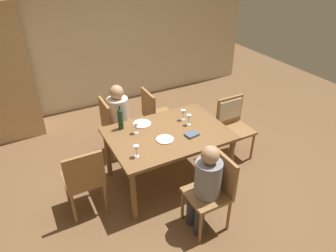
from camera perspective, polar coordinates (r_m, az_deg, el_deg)
ground_plane at (r=4.40m, az=0.00°, el=-9.60°), size 10.00×10.00×0.00m
rear_room_partition at (r=6.08m, az=-12.64°, el=15.97°), size 6.40×0.12×2.70m
dining_table at (r=4.00m, az=0.00°, el=-2.30°), size 1.52×1.07×0.76m
chair_far_left at (r=4.65m, az=-9.98°, el=0.45°), size 0.44×0.44×0.92m
chair_near at (r=3.51m, az=8.41°, el=-11.09°), size 0.44×0.44×0.92m
chair_left_end at (r=3.72m, az=-15.25°, el=-9.20°), size 0.44×0.44×0.92m
chair_right_end at (r=4.68m, az=11.70°, el=1.32°), size 0.44×0.46×0.92m
chair_far_right at (r=4.87m, az=-2.39°, el=2.39°), size 0.44×0.44×0.92m
person_woman_host at (r=4.62m, az=-8.80°, el=2.06°), size 0.35×0.30×1.13m
person_man_bearded at (r=3.39m, az=6.97°, el=-10.39°), size 0.34×0.29×1.10m
wine_bottle_tall_green at (r=4.01m, az=-8.80°, el=1.40°), size 0.07×0.07×0.34m
wine_glass_near_left at (r=4.19m, az=2.82°, el=2.45°), size 0.07×0.07×0.15m
wine_glass_centre at (r=3.49m, az=-5.86°, el=-4.20°), size 0.07×0.07×0.15m
wine_glass_near_right at (r=4.08m, az=3.89°, el=1.56°), size 0.07×0.07×0.15m
wine_glass_far at (r=3.91m, az=-5.96°, el=0.05°), size 0.07×0.07×0.15m
dinner_plate_host at (r=4.14m, az=-4.82°, el=0.42°), size 0.24×0.24×0.01m
dinner_plate_guest_left at (r=3.81m, az=-0.57°, el=-2.48°), size 0.22×0.22×0.01m
folded_napkin at (r=3.90m, az=4.42°, el=-1.58°), size 0.18×0.14×0.03m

